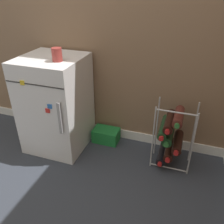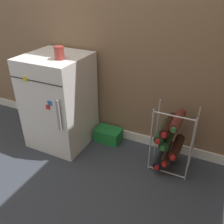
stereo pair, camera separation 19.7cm
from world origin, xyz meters
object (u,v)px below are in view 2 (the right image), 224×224
(soda_box, at_px, (108,135))
(fridge_top_cup, at_px, (59,53))
(wine_rack, at_px, (169,139))
(mini_fridge, at_px, (60,101))

(soda_box, relative_size, fridge_top_cup, 2.39)
(wine_rack, distance_m, soda_box, 0.65)
(mini_fridge, height_order, fridge_top_cup, fridge_top_cup)
(soda_box, bearing_deg, mini_fridge, -157.54)
(mini_fridge, xyz_separation_m, soda_box, (0.41, 0.17, -0.36))
(mini_fridge, height_order, wine_rack, mini_fridge)
(wine_rack, relative_size, soda_box, 2.33)
(wine_rack, xyz_separation_m, fridge_top_cup, (-0.90, -0.11, 0.61))
(mini_fridge, bearing_deg, soda_box, 22.46)
(soda_box, bearing_deg, wine_rack, -12.20)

